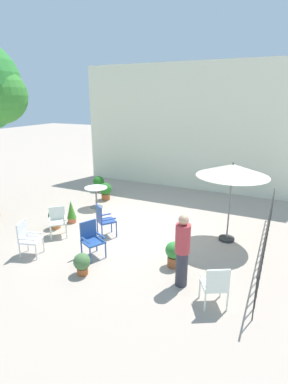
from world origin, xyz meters
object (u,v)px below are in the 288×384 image
(potted_plant_4, at_px, (71,212))
(patio_chair_1, at_px, (58,219))
(potted_plant_3, at_px, (99,183))
(patio_chair_3, at_px, (215,284))
(standing_person, at_px, (182,250))
(cafe_table_0, at_px, (96,193))
(potted_plant_0, at_px, (174,253))
(patio_chair_0, at_px, (27,237))
(potted_plant_2, at_px, (82,263))
(potted_plant_1, at_px, (55,218))
(patio_umbrella_0, at_px, (233,171))
(potted_plant_5, at_px, (105,190))
(patio_chair_2, at_px, (91,237))
(patio_chair_4, at_px, (104,219))

(potted_plant_4, bearing_deg, patio_chair_1, -75.58)
(patio_chair_1, xyz_separation_m, potted_plant_3, (-1.38, 4.22, -0.14))
(patio_chair_3, height_order, standing_person, standing_person)
(patio_chair_1, bearing_deg, cafe_table_0, 97.06)
(potted_plant_0, distance_m, potted_plant_3, 6.69)
(patio_chair_0, bearing_deg, potted_plant_2, -4.45)
(potted_plant_1, height_order, standing_person, standing_person)
(patio_chair_1, xyz_separation_m, potted_plant_0, (3.68, -0.17, -0.14))
(patio_umbrella_0, relative_size, potted_plant_5, 3.32)
(patio_chair_2, relative_size, potted_plant_0, 1.45)
(patio_chair_2, bearing_deg, potted_plant_4, 140.58)
(potted_plant_4, xyz_separation_m, potted_plant_5, (-0.25, 2.44, 0.00))
(patio_chair_2, height_order, potted_plant_4, patio_chair_2)
(potted_plant_3, bearing_deg, patio_chair_2, -58.24)
(potted_plant_1, height_order, potted_plant_4, potted_plant_4)
(potted_plant_2, height_order, potted_plant_5, potted_plant_5)
(potted_plant_4, bearing_deg, patio_chair_0, -81.20)
(patio_umbrella_0, height_order, standing_person, patio_umbrella_0)
(patio_chair_2, bearing_deg, patio_chair_1, 159.83)
(patio_chair_3, relative_size, potted_plant_4, 1.21)
(potted_plant_0, xyz_separation_m, potted_plant_2, (-1.78, -1.23, -0.06))
(potted_plant_1, bearing_deg, patio_chair_2, -24.90)
(cafe_table_0, distance_m, patio_chair_0, 3.73)
(patio_chair_0, bearing_deg, potted_plant_4, 98.80)
(patio_chair_0, bearing_deg, potted_plant_1, 108.08)
(patio_chair_4, relative_size, potted_plant_2, 1.88)
(patio_chair_1, distance_m, patio_chair_2, 1.70)
(potted_plant_5, bearing_deg, patio_chair_3, -40.41)
(cafe_table_0, distance_m, patio_chair_2, 3.58)
(potted_plant_2, xyz_separation_m, potted_plant_3, (-3.27, 5.61, 0.07))
(potted_plant_1, bearing_deg, potted_plant_3, 103.83)
(patio_umbrella_0, height_order, patio_chair_3, patio_umbrella_0)
(cafe_table_0, xyz_separation_m, patio_chair_2, (1.90, -3.03, -0.03))
(potted_plant_1, xyz_separation_m, potted_plant_3, (-0.95, 3.86, 0.02))
(cafe_table_0, bearing_deg, potted_plant_1, -93.34)
(patio_chair_2, xyz_separation_m, potted_plant_1, (-2.02, 0.94, -0.18))
(potted_plant_2, relative_size, potted_plant_3, 0.79)
(patio_chair_0, height_order, potted_plant_5, patio_chair_0)
(patio_chair_3, bearing_deg, potted_plant_3, 139.07)
(potted_plant_4, height_order, potted_plant_5, potted_plant_4)
(patio_chair_0, height_order, potted_plant_0, patio_chair_0)
(potted_plant_2, bearing_deg, patio_chair_3, 3.27)
(potted_plant_3, bearing_deg, patio_chair_4, -54.52)
(patio_chair_1, bearing_deg, patio_chair_3, -14.04)
(patio_chair_3, distance_m, potted_plant_3, 8.31)
(potted_plant_2, bearing_deg, patio_umbrella_0, 50.05)
(patio_chair_3, relative_size, standing_person, 0.55)
(patio_chair_4, bearing_deg, standing_person, -24.79)
(patio_chair_0, relative_size, potted_plant_0, 1.43)
(patio_umbrella_0, bearing_deg, patio_chair_3, -83.86)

